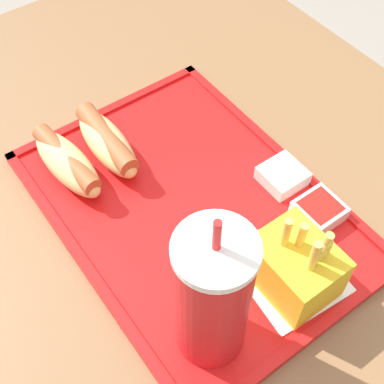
{
  "coord_description": "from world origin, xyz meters",
  "views": [
    {
      "loc": [
        -0.3,
        0.21,
        1.25
      ],
      "look_at": [
        0.01,
        -0.02,
        0.74
      ],
      "focal_mm": 50.0,
      "sensor_mm": 36.0,
      "label": 1
    }
  ],
  "objects_px": {
    "hot_dog_near": "(107,142)",
    "sauce_cup_ketchup": "(319,210)",
    "soda_cup": "(213,298)",
    "fries_carton": "(296,267)",
    "hot_dog_far": "(67,162)",
    "sauce_cup_mayo": "(283,175)"
  },
  "relations": [
    {
      "from": "hot_dog_near",
      "to": "sauce_cup_ketchup",
      "type": "height_order",
      "value": "hot_dog_near"
    },
    {
      "from": "soda_cup",
      "to": "sauce_cup_ketchup",
      "type": "relative_size",
      "value": 4.18
    },
    {
      "from": "fries_carton",
      "to": "sauce_cup_ketchup",
      "type": "xyz_separation_m",
      "value": [
        0.05,
        -0.09,
        -0.03
      ]
    },
    {
      "from": "sauce_cup_ketchup",
      "to": "fries_carton",
      "type": "bearing_deg",
      "value": 118.86
    },
    {
      "from": "sauce_cup_ketchup",
      "to": "hot_dog_near",
      "type": "bearing_deg",
      "value": 33.33
    },
    {
      "from": "hot_dog_far",
      "to": "sauce_cup_ketchup",
      "type": "bearing_deg",
      "value": -137.84
    },
    {
      "from": "fries_carton",
      "to": "soda_cup",
      "type": "bearing_deg",
      "value": 87.67
    },
    {
      "from": "soda_cup",
      "to": "sauce_cup_ketchup",
      "type": "xyz_separation_m",
      "value": [
        0.04,
        -0.2,
        -0.08
      ]
    },
    {
      "from": "hot_dog_near",
      "to": "soda_cup",
      "type": "bearing_deg",
      "value": 171.06
    },
    {
      "from": "fries_carton",
      "to": "sauce_cup_mayo",
      "type": "xyz_separation_m",
      "value": [
        0.11,
        -0.09,
        -0.03
      ]
    },
    {
      "from": "sauce_cup_mayo",
      "to": "soda_cup",
      "type": "bearing_deg",
      "value": 119.0
    },
    {
      "from": "hot_dog_near",
      "to": "sauce_cup_ketchup",
      "type": "relative_size",
      "value": 2.62
    },
    {
      "from": "fries_carton",
      "to": "sauce_cup_mayo",
      "type": "distance_m",
      "value": 0.15
    },
    {
      "from": "hot_dog_far",
      "to": "sauce_cup_ketchup",
      "type": "xyz_separation_m",
      "value": [
        -0.23,
        -0.21,
        -0.01
      ]
    },
    {
      "from": "hot_dog_far",
      "to": "sauce_cup_mayo",
      "type": "relative_size",
      "value": 2.66
    },
    {
      "from": "soda_cup",
      "to": "sauce_cup_mayo",
      "type": "bearing_deg",
      "value": -61.0
    },
    {
      "from": "hot_dog_far",
      "to": "hot_dog_near",
      "type": "height_order",
      "value": "hot_dog_near"
    },
    {
      "from": "fries_carton",
      "to": "sauce_cup_ketchup",
      "type": "height_order",
      "value": "fries_carton"
    },
    {
      "from": "soda_cup",
      "to": "sauce_cup_mayo",
      "type": "xyz_separation_m",
      "value": [
        0.11,
        -0.2,
        -0.08
      ]
    },
    {
      "from": "fries_carton",
      "to": "sauce_cup_ketchup",
      "type": "distance_m",
      "value": 0.1
    },
    {
      "from": "hot_dog_near",
      "to": "sauce_cup_mayo",
      "type": "relative_size",
      "value": 2.62
    },
    {
      "from": "hot_dog_near",
      "to": "fries_carton",
      "type": "xyz_separation_m",
      "value": [
        -0.28,
        -0.07,
        0.01
      ]
    }
  ]
}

